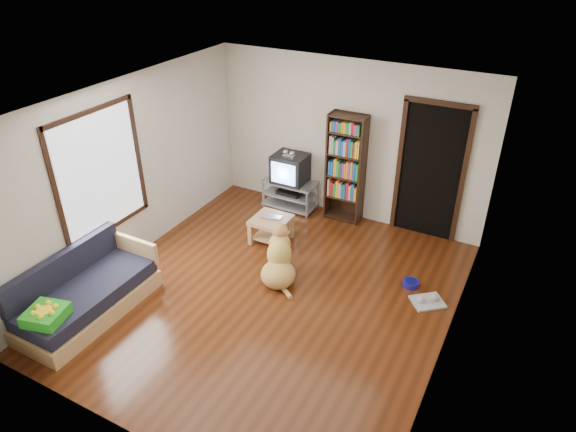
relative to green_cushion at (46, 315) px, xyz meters
The scene contains 18 objects.
ground 2.73m from the green_cushion, 49.34° to the left, with size 5.00×5.00×0.00m, color #53230E.
ceiling 3.42m from the green_cushion, 49.34° to the left, with size 5.00×5.00×0.00m, color white.
wall_back 4.93m from the green_cushion, 68.91° to the left, with size 4.50×4.50×0.00m, color beige.
wall_front 1.98m from the green_cushion, 14.81° to the right, with size 4.50×4.50×0.00m, color beige.
wall_left 2.25m from the green_cushion, 103.79° to the left, with size 5.00×5.00×0.00m, color beige.
wall_right 4.56m from the green_cushion, 26.99° to the left, with size 5.00×5.00×0.00m, color beige.
green_cushion is the anchor object (origin of this frame).
laptop 3.35m from the green_cushion, 70.89° to the left, with size 0.32×0.21×0.03m, color white.
dog_bowl 4.57m from the green_cushion, 42.73° to the left, with size 0.22×0.22×0.08m, color navy.
grey_rag 4.64m from the green_cushion, 37.92° to the left, with size 0.40×0.32×0.03m, color #A8A8A8.
window 1.90m from the green_cushion, 107.48° to the left, with size 0.03×1.46×1.70m.
doorway 5.51m from the green_cushion, 55.54° to the left, with size 1.03×0.05×2.19m.
tv_stand 4.38m from the green_cushion, 78.79° to the left, with size 0.90×0.45×0.50m.
crt_tv 4.40m from the green_cushion, 78.84° to the left, with size 0.55×0.52×0.58m.
bookshelf 4.76m from the green_cushion, 67.66° to the left, with size 0.60×0.30×1.80m.
sofa 0.71m from the green_cushion, 100.69° to the left, with size 0.80×1.80×0.80m.
coffee_table 3.38m from the green_cushion, 71.05° to the left, with size 0.55×0.55×0.40m.
dog 2.94m from the green_cushion, 55.49° to the left, with size 0.66×0.85×0.77m.
Camera 1 is at (2.74, -4.68, 4.33)m, focal length 32.00 mm.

